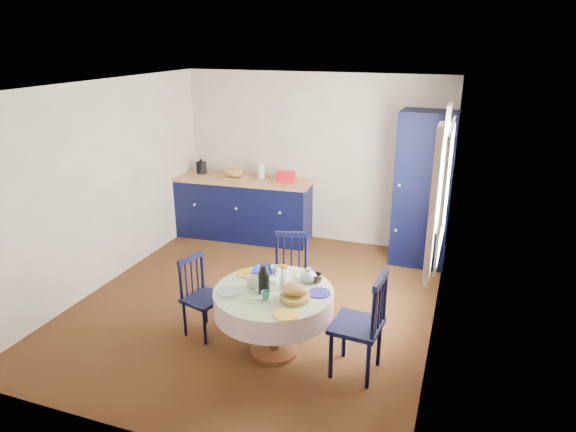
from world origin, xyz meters
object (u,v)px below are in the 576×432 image
Objects in this scene: chair_left at (201,296)px; chair_right at (361,324)px; pantry_cabinet at (424,190)px; mug_c at (316,278)px; cobalt_bowl at (265,272)px; kitchen_counter at (244,207)px; mug_d at (275,270)px; chair_far at (291,274)px; dining_table at (275,301)px; mug_b at (266,296)px; mug_a at (254,282)px.

chair_right is (1.71, -0.13, 0.09)m from chair_left.
chair_left is at bearing -124.77° from pantry_cabinet.
pantry_cabinet is 2.56m from mug_c.
pantry_cabinet is at bearing 61.81° from cobalt_bowl.
mug_d is at bearing -62.85° from kitchen_counter.
kitchen_counter reaches higher than cobalt_bowl.
chair_far is 0.89× the size of chair_right.
chair_right reaches higher than mug_d.
pantry_cabinet is 20.88× the size of mug_d.
dining_table is at bearing -64.09° from kitchen_counter.
chair_far is 9.14× the size of mug_d.
kitchen_counter is 3.35m from mug_b.
chair_far is 7.61× the size of mug_c.
kitchen_counter is 1.03× the size of pantry_cabinet.
chair_left is at bearing -163.06° from mug_d.
dining_table is 8.42× the size of mug_a.
dining_table is (-1.09, -2.71, -0.47)m from pantry_cabinet.
mug_b is at bearing -92.98° from chair_left.
kitchen_counter reaches higher than mug_c.
pantry_cabinet is (2.66, -0.05, 0.56)m from kitchen_counter.
dining_table is at bearing -80.52° from chair_left.
dining_table is 0.88m from chair_left.
pantry_cabinet is at bearing 72.53° from mug_c.
chair_left is at bearing -78.69° from kitchen_counter.
chair_far is at bearing 84.51° from mug_a.
chair_far is at bearing 96.47° from mug_b.
mug_c is at bearing 54.88° from mug_b.
mug_c is (0.46, -0.55, 0.28)m from chair_far.
chair_left is 6.22× the size of mug_a.
dining_table is 9.58× the size of mug_c.
pantry_cabinet reaches higher than chair_far.
kitchen_counter is 2.72m from pantry_cabinet.
cobalt_bowl is at bearing -116.26° from pantry_cabinet.
mug_d is (0.02, -0.52, 0.28)m from chair_far.
chair_right is (0.85, -0.03, -0.06)m from dining_table.
mug_a is (-1.30, -2.72, -0.30)m from pantry_cabinet.
kitchen_counter is 2.85m from mug_d.
pantry_cabinet reaches higher than mug_a.
pantry_cabinet reaches higher than chair_right.
chair_left is 1.04m from chair_far.
mug_d is at bearing -56.80° from chair_left.
chair_left is at bearing 160.76° from mug_b.
dining_table is 1.35× the size of chair_left.
mug_c is (0.34, 0.48, 0.01)m from mug_b.
chair_left is 3.29× the size of cobalt_bowl.
kitchen_counter is 3.70m from chair_right.
mug_a is at bearing -106.33° from mug_d.
chair_right reaches higher than chair_left.
mug_b is (-0.01, -0.19, 0.16)m from dining_table.
mug_c is at bearing -64.61° from chair_left.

